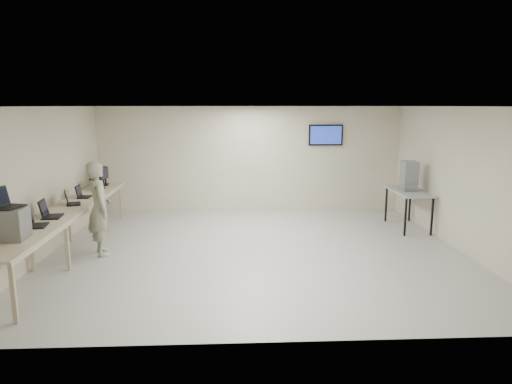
{
  "coord_description": "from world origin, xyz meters",
  "views": [
    {
      "loc": [
        -0.42,
        -8.56,
        2.82
      ],
      "look_at": [
        0.0,
        0.2,
        1.15
      ],
      "focal_mm": 32.0,
      "sensor_mm": 36.0,
      "label": 1
    }
  ],
  "objects_px": {
    "workbench": "(67,212)",
    "soldier": "(99,208)",
    "equipment_box": "(12,224)",
    "side_table": "(409,194)"
  },
  "relations": [
    {
      "from": "workbench",
      "to": "soldier",
      "type": "relative_size",
      "value": 3.33
    },
    {
      "from": "equipment_box",
      "to": "side_table",
      "type": "relative_size",
      "value": 0.32
    },
    {
      "from": "soldier",
      "to": "equipment_box",
      "type": "bearing_deg",
      "value": 137.17
    },
    {
      "from": "workbench",
      "to": "soldier",
      "type": "bearing_deg",
      "value": -1.57
    },
    {
      "from": "workbench",
      "to": "soldier",
      "type": "xyz_separation_m",
      "value": [
        0.61,
        -0.02,
        0.07
      ]
    },
    {
      "from": "workbench",
      "to": "equipment_box",
      "type": "height_order",
      "value": "equipment_box"
    },
    {
      "from": "workbench",
      "to": "side_table",
      "type": "bearing_deg",
      "value": 12.4
    },
    {
      "from": "workbench",
      "to": "soldier",
      "type": "height_order",
      "value": "soldier"
    },
    {
      "from": "equipment_box",
      "to": "side_table",
      "type": "xyz_separation_m",
      "value": [
        7.25,
        3.59,
        -0.32
      ]
    },
    {
      "from": "equipment_box",
      "to": "soldier",
      "type": "distance_m",
      "value": 2.11
    }
  ]
}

